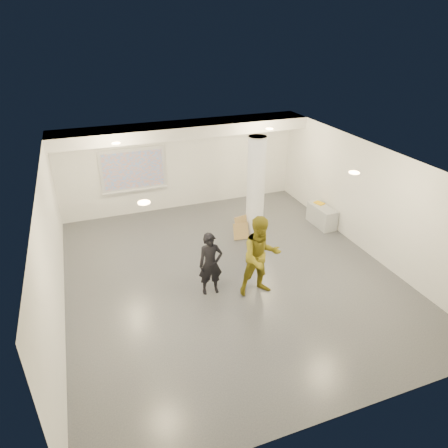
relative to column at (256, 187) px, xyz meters
name	(u,v)px	position (x,y,z in m)	size (l,w,h in m)	color
floor	(229,274)	(-1.50, -1.80, -1.50)	(8.00, 9.00, 0.01)	#3A3C42
ceiling	(230,162)	(-1.50, -1.80, 1.50)	(8.00, 9.00, 0.01)	silver
wall_back	(181,165)	(-1.50, 2.70, 0.00)	(8.00, 0.01, 3.00)	silver
wall_front	(341,352)	(-1.50, -6.30, 0.00)	(8.00, 0.01, 3.00)	silver
wall_left	(52,252)	(-5.50, -1.80, 0.00)	(0.01, 9.00, 3.00)	silver
wall_right	(367,199)	(2.50, -1.80, 0.00)	(0.01, 9.00, 3.00)	silver
soffit_band	(184,129)	(-1.50, 2.15, 1.32)	(8.00, 1.10, 0.36)	silver
downlight_nw	(116,143)	(-3.70, 0.70, 1.48)	(0.22, 0.22, 0.02)	#FFC884
downlight_ne	(269,129)	(0.70, 0.70, 1.48)	(0.22, 0.22, 0.02)	#FFC884
downlight_sw	(144,203)	(-3.70, -3.30, 1.48)	(0.22, 0.22, 0.02)	#FFC884
downlight_se	(354,173)	(0.70, -3.30, 1.48)	(0.22, 0.22, 0.02)	#FFC884
column	(256,187)	(0.00, 0.00, 0.00)	(0.52, 0.52, 3.00)	white
projection_screen	(133,170)	(-3.10, 2.65, 0.03)	(2.10, 0.13, 1.42)	silver
credenza	(322,216)	(2.22, -0.25, -1.18)	(0.45, 1.08, 0.63)	#A2A5A8
postit_pad	(319,203)	(2.25, 0.01, -0.85)	(0.22, 0.30, 0.03)	#E7B10F
cardboard_back	(244,226)	(-0.35, -0.05, -1.18)	(0.60, 0.05, 0.66)	#A17F48
cardboard_front	(241,231)	(-0.51, -0.17, -1.26)	(0.45, 0.05, 0.50)	#A17F48
woman	(211,264)	(-2.18, -2.35, -0.72)	(0.57, 0.37, 1.57)	black
man	(261,257)	(-1.10, -2.76, -0.51)	(0.96, 0.75, 1.98)	olive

